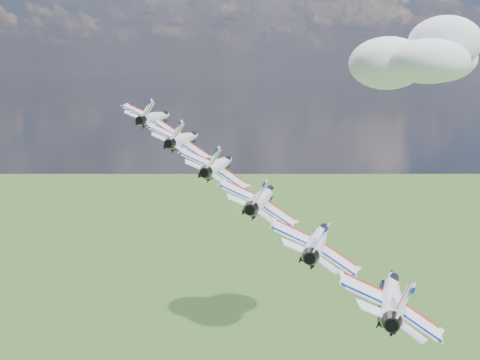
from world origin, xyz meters
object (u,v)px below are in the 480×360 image
(jet_0, at_px, (156,117))
(jet_2, at_px, (220,165))
(jet_4, at_px, (318,239))
(jet_1, at_px, (185,139))
(jet_3, at_px, (263,197))
(jet_5, at_px, (392,294))

(jet_0, distance_m, jet_2, 22.51)
(jet_0, bearing_deg, jet_4, -45.90)
(jet_1, distance_m, jet_3, 22.51)
(jet_3, relative_size, jet_4, 1.00)
(jet_5, bearing_deg, jet_0, 134.10)
(jet_3, height_order, jet_4, jet_3)
(jet_2, xyz_separation_m, jet_3, (7.57, -7.94, -2.52))
(jet_1, bearing_deg, jet_4, -45.90)
(jet_0, xyz_separation_m, jet_1, (7.57, -7.94, -2.52))
(jet_3, bearing_deg, jet_0, 134.10)
(jet_3, distance_m, jet_4, 11.25)
(jet_3, relative_size, jet_5, 1.00)
(jet_0, bearing_deg, jet_1, -45.90)
(jet_1, relative_size, jet_3, 1.00)
(jet_0, xyz_separation_m, jet_4, (30.28, -31.74, -10.07))
(jet_1, bearing_deg, jet_3, -45.90)
(jet_2, height_order, jet_3, jet_2)
(jet_5, bearing_deg, jet_1, 134.10)
(jet_2, xyz_separation_m, jet_4, (15.14, -15.87, -5.04))
(jet_2, bearing_deg, jet_4, -45.90)
(jet_1, height_order, jet_3, jet_1)
(jet_4, height_order, jet_5, jet_4)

